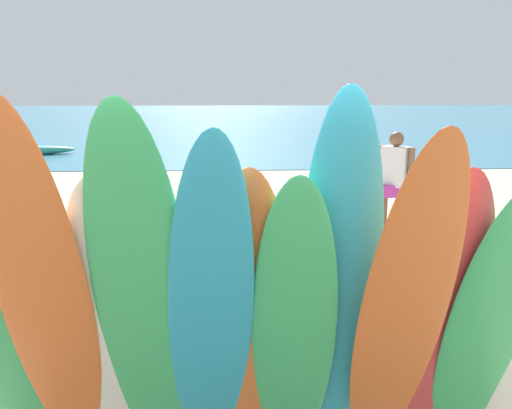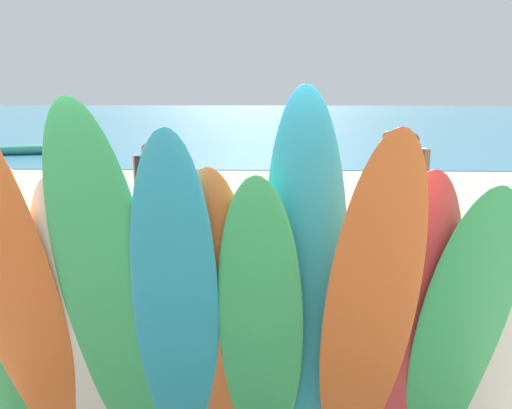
{
  "view_description": "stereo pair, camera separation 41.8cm",
  "coord_description": "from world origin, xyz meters",
  "px_view_note": "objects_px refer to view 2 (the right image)",
  "views": [
    {
      "loc": [
        -0.25,
        -3.77,
        2.52
      ],
      "look_at": [
        0.0,
        2.29,
        1.18
      ],
      "focal_mm": 39.91,
      "sensor_mm": 36.0,
      "label": 1
    },
    {
      "loc": [
        0.17,
        -3.77,
        2.52
      ],
      "look_at": [
        0.0,
        2.29,
        1.18
      ],
      "focal_mm": 39.91,
      "sensor_mm": 36.0,
      "label": 2
    }
  ],
  "objects_px": {
    "surfboard_white_2": "(84,327)",
    "beach_chair_red": "(15,281)",
    "surfboard_rack": "(247,367)",
    "surfboard_teal_4": "(177,316)",
    "surfboard_teal_7": "(305,297)",
    "beachgoer_by_water": "(410,178)",
    "surfboard_green_6": "(261,333)",
    "beachgoer_near_rack": "(149,182)",
    "beachgoer_strolling": "(386,166)",
    "surfboard_orange_5": "(216,326)",
    "surfboard_red_9": "(412,332)",
    "surfboard_green_3": "(112,305)",
    "surfboard_green_10": "(460,339)",
    "surfboard_orange_1": "(17,302)",
    "surfboard_orange_8": "(368,322)",
    "distant_boat": "(39,149)"
  },
  "relations": [
    {
      "from": "surfboard_white_2",
      "to": "beach_chair_red",
      "type": "xyz_separation_m",
      "value": [
        -1.58,
        2.43,
        -0.61
      ]
    },
    {
      "from": "surfboard_teal_7",
      "to": "surfboard_teal_4",
      "type": "bearing_deg",
      "value": -168.25
    },
    {
      "from": "beachgoer_near_rack",
      "to": "beach_chair_red",
      "type": "distance_m",
      "value": 3.53
    },
    {
      "from": "surfboard_rack",
      "to": "surfboard_green_10",
      "type": "bearing_deg",
      "value": -25.4
    },
    {
      "from": "surfboard_orange_1",
      "to": "surfboard_teal_7",
      "type": "relative_size",
      "value": 1.01
    },
    {
      "from": "surfboard_rack",
      "to": "surfboard_green_3",
      "type": "bearing_deg",
      "value": -138.15
    },
    {
      "from": "surfboard_green_10",
      "to": "beachgoer_near_rack",
      "type": "xyz_separation_m",
      "value": [
        -3.13,
        5.91,
        -0.13
      ]
    },
    {
      "from": "surfboard_orange_1",
      "to": "surfboard_orange_8",
      "type": "relative_size",
      "value": 1.07
    },
    {
      "from": "surfboard_orange_8",
      "to": "beachgoer_by_water",
      "type": "relative_size",
      "value": 1.45
    },
    {
      "from": "surfboard_green_3",
      "to": "surfboard_teal_7",
      "type": "distance_m",
      "value": 1.14
    },
    {
      "from": "surfboard_red_9",
      "to": "beachgoer_near_rack",
      "type": "bearing_deg",
      "value": 118.33
    },
    {
      "from": "surfboard_teal_7",
      "to": "beachgoer_strolling",
      "type": "height_order",
      "value": "surfboard_teal_7"
    },
    {
      "from": "beachgoer_strolling",
      "to": "surfboard_green_10",
      "type": "bearing_deg",
      "value": -153.25
    },
    {
      "from": "surfboard_orange_5",
      "to": "surfboard_teal_7",
      "type": "height_order",
      "value": "surfboard_teal_7"
    },
    {
      "from": "surfboard_white_2",
      "to": "surfboard_rack",
      "type": "bearing_deg",
      "value": 27.02
    },
    {
      "from": "surfboard_green_3",
      "to": "surfboard_orange_1",
      "type": "bearing_deg",
      "value": -176.23
    },
    {
      "from": "beachgoer_strolling",
      "to": "distant_boat",
      "type": "bearing_deg",
      "value": 85.06
    },
    {
      "from": "surfboard_orange_5",
      "to": "surfboard_green_3",
      "type": "bearing_deg",
      "value": -167.69
    },
    {
      "from": "surfboard_orange_5",
      "to": "beachgoer_near_rack",
      "type": "bearing_deg",
      "value": 106.32
    },
    {
      "from": "surfboard_teal_4",
      "to": "surfboard_green_6",
      "type": "bearing_deg",
      "value": 1.42
    },
    {
      "from": "surfboard_green_6",
      "to": "surfboard_green_10",
      "type": "bearing_deg",
      "value": 2.82
    },
    {
      "from": "surfboard_green_6",
      "to": "beach_chair_red",
      "type": "xyz_separation_m",
      "value": [
        -2.66,
        2.47,
        -0.61
      ]
    },
    {
      "from": "surfboard_green_3",
      "to": "surfboard_orange_5",
      "type": "bearing_deg",
      "value": 15.62
    },
    {
      "from": "surfboard_green_3",
      "to": "surfboard_red_9",
      "type": "xyz_separation_m",
      "value": [
        1.78,
        0.09,
        -0.19
      ]
    },
    {
      "from": "surfboard_orange_8",
      "to": "surfboard_white_2",
      "type": "bearing_deg",
      "value": 170.32
    },
    {
      "from": "surfboard_green_6",
      "to": "surfboard_teal_7",
      "type": "bearing_deg",
      "value": 6.67
    },
    {
      "from": "beachgoer_strolling",
      "to": "beach_chair_red",
      "type": "relative_size",
      "value": 1.82
    },
    {
      "from": "surfboard_rack",
      "to": "beachgoer_near_rack",
      "type": "bearing_deg",
      "value": 109.1
    },
    {
      "from": "surfboard_teal_7",
      "to": "beachgoer_near_rack",
      "type": "distance_m",
      "value": 6.29
    },
    {
      "from": "surfboard_orange_5",
      "to": "distant_boat",
      "type": "height_order",
      "value": "surfboard_orange_5"
    },
    {
      "from": "surfboard_rack",
      "to": "surfboard_teal_7",
      "type": "relative_size",
      "value": 1.38
    },
    {
      "from": "surfboard_white_2",
      "to": "surfboard_green_6",
      "type": "xyz_separation_m",
      "value": [
        1.09,
        -0.04,
        -0.0
      ]
    },
    {
      "from": "surfboard_orange_1",
      "to": "surfboard_green_3",
      "type": "distance_m",
      "value": 0.56
    },
    {
      "from": "surfboard_orange_1",
      "to": "surfboard_green_10",
      "type": "height_order",
      "value": "surfboard_orange_1"
    },
    {
      "from": "surfboard_orange_5",
      "to": "beach_chair_red",
      "type": "xyz_separation_m",
      "value": [
        -2.39,
        2.42,
        -0.62
      ]
    },
    {
      "from": "surfboard_green_3",
      "to": "surfboard_green_10",
      "type": "bearing_deg",
      "value": 5.51
    },
    {
      "from": "surfboard_orange_8",
      "to": "beachgoer_strolling",
      "type": "xyz_separation_m",
      "value": [
        1.62,
        7.74,
        -0.25
      ]
    },
    {
      "from": "surfboard_rack",
      "to": "beach_chair_red",
      "type": "relative_size",
      "value": 4.17
    },
    {
      "from": "beachgoer_near_rack",
      "to": "beachgoer_strolling",
      "type": "bearing_deg",
      "value": 44.23
    },
    {
      "from": "surfboard_teal_7",
      "to": "surfboard_green_3",
      "type": "bearing_deg",
      "value": -169.65
    },
    {
      "from": "surfboard_teal_4",
      "to": "surfboard_orange_5",
      "type": "height_order",
      "value": "surfboard_teal_4"
    },
    {
      "from": "surfboard_teal_7",
      "to": "beachgoer_by_water",
      "type": "relative_size",
      "value": 1.52
    },
    {
      "from": "beachgoer_near_rack",
      "to": "surfboard_red_9",
      "type": "bearing_deg",
      "value": -42.26
    },
    {
      "from": "surfboard_green_6",
      "to": "surfboard_rack",
      "type": "bearing_deg",
      "value": 103.63
    },
    {
      "from": "surfboard_orange_5",
      "to": "beach_chair_red",
      "type": "distance_m",
      "value": 3.46
    },
    {
      "from": "surfboard_red_9",
      "to": "surfboard_teal_7",
      "type": "bearing_deg",
      "value": -177.28
    },
    {
      "from": "surfboard_rack",
      "to": "surfboard_orange_5",
      "type": "bearing_deg",
      "value": -106.32
    },
    {
      "from": "surfboard_orange_8",
      "to": "beachgoer_by_water",
      "type": "distance_m",
      "value": 6.1
    },
    {
      "from": "surfboard_rack",
      "to": "surfboard_teal_4",
      "type": "height_order",
      "value": "surfboard_teal_4"
    },
    {
      "from": "surfboard_teal_7",
      "to": "surfboard_orange_1",
      "type": "bearing_deg",
      "value": -171.12
    }
  ]
}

